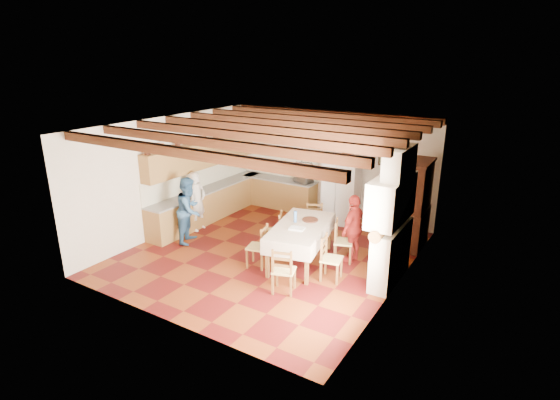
% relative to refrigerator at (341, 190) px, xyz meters
% --- Properties ---
extents(floor, '(6.00, 6.50, 0.02)m').
position_rel_refrigerator_xyz_m(floor, '(-0.55, -2.77, -0.92)').
color(floor, '#50100E').
rests_on(floor, ground).
extents(ceiling, '(6.00, 6.50, 0.02)m').
position_rel_refrigerator_xyz_m(ceiling, '(-0.55, -2.77, 2.10)').
color(ceiling, white).
rests_on(ceiling, ground).
extents(wall_back, '(6.00, 0.02, 3.00)m').
position_rel_refrigerator_xyz_m(wall_back, '(-0.55, 0.49, 0.59)').
color(wall_back, beige).
rests_on(wall_back, ground).
extents(wall_front, '(6.00, 0.02, 3.00)m').
position_rel_refrigerator_xyz_m(wall_front, '(-0.55, -6.03, 0.59)').
color(wall_front, beige).
rests_on(wall_front, ground).
extents(wall_left, '(0.02, 6.50, 3.00)m').
position_rel_refrigerator_xyz_m(wall_left, '(-3.56, -2.77, 0.59)').
color(wall_left, beige).
rests_on(wall_left, ground).
extents(wall_right, '(0.02, 6.50, 3.00)m').
position_rel_refrigerator_xyz_m(wall_right, '(2.46, -2.77, 0.59)').
color(wall_right, beige).
rests_on(wall_right, ground).
extents(ceiling_beams, '(6.00, 6.30, 0.16)m').
position_rel_refrigerator_xyz_m(ceiling_beams, '(-0.55, -2.77, 2.00)').
color(ceiling_beams, '#3D180E').
rests_on(ceiling_beams, ground).
extents(lower_cabinets_left, '(0.60, 4.30, 0.86)m').
position_rel_refrigerator_xyz_m(lower_cabinets_left, '(-3.25, -1.72, -0.48)').
color(lower_cabinets_left, brown).
rests_on(lower_cabinets_left, ground).
extents(lower_cabinets_back, '(2.30, 0.60, 0.86)m').
position_rel_refrigerator_xyz_m(lower_cabinets_back, '(-2.10, 0.18, -0.48)').
color(lower_cabinets_back, brown).
rests_on(lower_cabinets_back, ground).
extents(countertop_left, '(0.62, 4.30, 0.04)m').
position_rel_refrigerator_xyz_m(countertop_left, '(-3.25, -1.72, -0.03)').
color(countertop_left, slate).
rests_on(countertop_left, lower_cabinets_left).
extents(countertop_back, '(2.34, 0.62, 0.04)m').
position_rel_refrigerator_xyz_m(countertop_back, '(-2.10, 0.18, -0.03)').
color(countertop_back, slate).
rests_on(countertop_back, lower_cabinets_back).
extents(backsplash_left, '(0.03, 4.30, 0.60)m').
position_rel_refrigerator_xyz_m(backsplash_left, '(-3.54, -1.72, 0.29)').
color(backsplash_left, beige).
rests_on(backsplash_left, ground).
extents(backsplash_back, '(2.30, 0.03, 0.60)m').
position_rel_refrigerator_xyz_m(backsplash_back, '(-2.10, 0.46, 0.29)').
color(backsplash_back, beige).
rests_on(backsplash_back, ground).
extents(upper_cabinets, '(0.35, 4.20, 0.70)m').
position_rel_refrigerator_xyz_m(upper_cabinets, '(-3.38, -1.72, 0.94)').
color(upper_cabinets, brown).
rests_on(upper_cabinets, ground).
extents(fireplace, '(0.56, 1.60, 2.80)m').
position_rel_refrigerator_xyz_m(fireplace, '(2.17, -2.57, 0.49)').
color(fireplace, beige).
rests_on(fireplace, ground).
extents(wall_picture, '(0.34, 0.03, 0.42)m').
position_rel_refrigerator_xyz_m(wall_picture, '(1.00, 0.46, 0.94)').
color(wall_picture, '#322318').
rests_on(wall_picture, ground).
extents(refrigerator, '(0.99, 0.85, 1.82)m').
position_rel_refrigerator_xyz_m(refrigerator, '(0.00, 0.00, 0.00)').
color(refrigerator, white).
rests_on(refrigerator, floor).
extents(hutch, '(0.53, 1.19, 2.12)m').
position_rel_refrigerator_xyz_m(hutch, '(2.20, -0.59, 0.15)').
color(hutch, '#351A12').
rests_on(hutch, floor).
extents(dining_table, '(1.44, 2.23, 0.90)m').
position_rel_refrigerator_xyz_m(dining_table, '(0.29, -2.81, -0.10)').
color(dining_table, beige).
rests_on(dining_table, floor).
extents(chandelier, '(0.47, 0.47, 0.03)m').
position_rel_refrigerator_xyz_m(chandelier, '(0.29, -2.81, 1.34)').
color(chandelier, black).
rests_on(chandelier, ground).
extents(chair_left_near, '(0.49, 0.50, 0.96)m').
position_rel_refrigerator_xyz_m(chair_left_near, '(-0.42, -3.47, -0.43)').
color(chair_left_near, brown).
rests_on(chair_left_near, floor).
extents(chair_left_far, '(0.54, 0.55, 0.96)m').
position_rel_refrigerator_xyz_m(chair_left_far, '(-0.57, -2.57, -0.43)').
color(chair_left_far, brown).
rests_on(chair_left_far, floor).
extents(chair_right_near, '(0.47, 0.49, 0.96)m').
position_rel_refrigerator_xyz_m(chair_right_near, '(1.22, -3.17, -0.43)').
color(chair_right_near, brown).
rests_on(chair_right_near, floor).
extents(chair_right_far, '(0.52, 0.53, 0.96)m').
position_rel_refrigerator_xyz_m(chair_right_far, '(1.06, -2.22, -0.43)').
color(chair_right_far, brown).
rests_on(chair_right_far, floor).
extents(chair_end_near, '(0.52, 0.51, 0.96)m').
position_rel_refrigerator_xyz_m(chair_end_near, '(0.64, -4.10, -0.43)').
color(chair_end_near, brown).
rests_on(chair_end_near, floor).
extents(chair_end_far, '(0.55, 0.54, 0.96)m').
position_rel_refrigerator_xyz_m(chair_end_far, '(0.01, -1.60, -0.43)').
color(chair_end_far, brown).
rests_on(chair_end_far, floor).
extents(person_man, '(0.42, 0.60, 1.57)m').
position_rel_refrigerator_xyz_m(person_man, '(-2.98, -2.50, -0.13)').
color(person_man, silver).
rests_on(person_man, floor).
extents(person_woman_blue, '(0.85, 0.96, 1.65)m').
position_rel_refrigerator_xyz_m(person_woman_blue, '(-2.60, -3.20, -0.09)').
color(person_woman_blue, '#336191').
rests_on(person_woman_blue, floor).
extents(person_woman_red, '(0.50, 0.95, 1.56)m').
position_rel_refrigerator_xyz_m(person_woman_red, '(1.24, -2.10, -0.13)').
color(person_woman_red, maroon).
rests_on(person_woman_red, floor).
extents(microwave, '(0.57, 0.45, 0.28)m').
position_rel_refrigerator_xyz_m(microwave, '(-1.28, 0.18, 0.13)').
color(microwave, silver).
rests_on(microwave, countertop_back).
extents(fridge_vase, '(0.39, 0.39, 0.33)m').
position_rel_refrigerator_xyz_m(fridge_vase, '(0.15, 0.00, 1.08)').
color(fridge_vase, '#351A12').
rests_on(fridge_vase, refrigerator).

